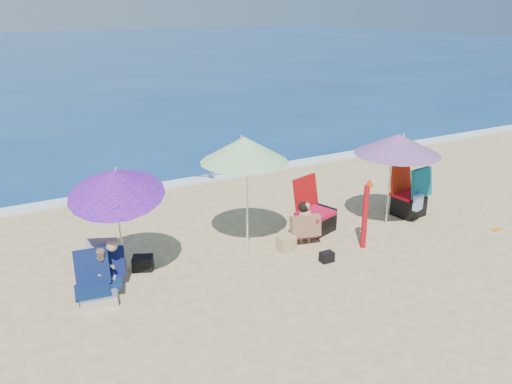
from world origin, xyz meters
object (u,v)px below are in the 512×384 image
furled_umbrella (366,210)px  umbrella_striped (244,149)px  chair_rainbow (102,277)px  person_left (105,269)px  camp_chair_right (410,198)px  umbrella_blue (115,183)px  person_center (305,224)px  umbrella_turquoise (398,144)px  camp_chair_left (315,216)px  chair_navy (96,289)px

furled_umbrella → umbrella_striped: bearing=148.3°
chair_rainbow → person_left: bearing=-56.2°
camp_chair_right → umbrella_blue: bearing=177.9°
person_center → person_left: bearing=178.5°
umbrella_turquoise → umbrella_blue: bearing=175.7°
furled_umbrella → camp_chair_left: 1.16m
furled_umbrella → chair_navy: furled_umbrella is taller
umbrella_turquoise → person_left: bearing=177.8°
furled_umbrella → camp_chair_right: 1.99m
person_center → umbrella_turquoise: bearing=-3.6°
umbrella_turquoise → camp_chair_left: 2.10m
umbrella_striped → chair_navy: size_ratio=2.81×
umbrella_striped → person_left: bearing=-171.6°
furled_umbrella → chair_navy: size_ratio=1.79×
person_center → umbrella_striped: bearing=154.1°
furled_umbrella → person_center: 1.13m
chair_rainbow → umbrella_blue: bearing=15.6°
chair_rainbow → person_center: person_center is taller
umbrella_blue → person_center: 3.58m
umbrella_striped → person_left: (-2.65, -0.39, -1.47)m
chair_navy → person_center: (3.87, 0.13, 0.20)m
umbrella_striped → person_center: size_ratio=2.56×
camp_chair_right → person_center: 2.68m
umbrella_striped → furled_umbrella: (1.86, -1.15, -1.10)m
chair_navy → camp_chair_left: (4.35, 0.49, 0.14)m
umbrella_blue → chair_navy: umbrella_blue is taller
umbrella_turquoise → person_center: size_ratio=2.35×
umbrella_blue → camp_chair_right: 6.15m
chair_rainbow → person_left: person_left is taller
umbrella_turquoise → chair_navy: (-5.88, -0.00, -1.49)m
furled_umbrella → chair_rainbow: size_ratio=1.45×
camp_chair_left → umbrella_striped: bearing=175.1°
person_center → furled_umbrella: bearing=-37.6°
umbrella_striped → chair_navy: bearing=-167.9°
umbrella_blue → person_center: size_ratio=2.48×
umbrella_striped → furled_umbrella: size_ratio=1.57×
umbrella_turquoise → umbrella_blue: (-5.35, 0.40, -0.02)m
camp_chair_left → camp_chair_right: size_ratio=1.00×
camp_chair_left → umbrella_blue: bearing=-178.8°
camp_chair_left → chair_rainbow: bearing=-177.5°
umbrella_blue → person_left: umbrella_blue is taller
camp_chair_right → person_left: bearing=179.7°
chair_rainbow → camp_chair_right: 6.39m
umbrella_turquoise → furled_umbrella: 1.59m
camp_chair_left → person_center: bearing=-143.4°
camp_chair_left → person_left: 4.14m
furled_umbrella → umbrella_blue: bearing=167.4°
furled_umbrella → person_left: size_ratio=1.66×
umbrella_striped → umbrella_blue: size_ratio=1.03×
chair_rainbow → person_center: (3.71, -0.17, 0.21)m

